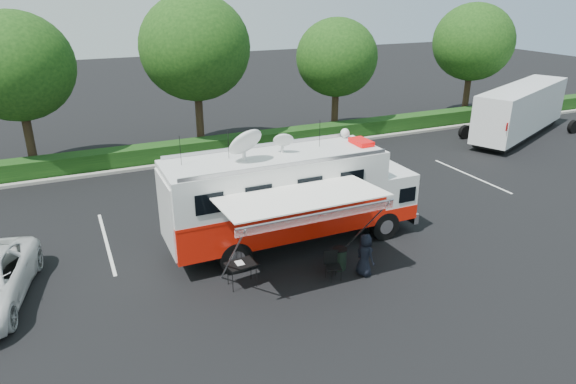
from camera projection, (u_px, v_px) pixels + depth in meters
name	position (u px, v px, depth m)	size (l,w,h in m)	color
ground_plane	(293.00, 243.00, 19.55)	(120.00, 120.00, 0.00)	black
back_border	(216.00, 64.00, 29.04)	(60.00, 6.14, 8.87)	#9E998E
stall_lines	(253.00, 215.00, 21.89)	(24.12, 5.50, 0.01)	silver
command_truck	(292.00, 196.00, 18.79)	(9.48, 2.61, 4.56)	black
awning	(303.00, 201.00, 15.81)	(5.18, 2.67, 3.13)	white
person	(364.00, 274.00, 17.39)	(0.73, 0.48, 1.50)	black
folding_table	(242.00, 265.00, 16.45)	(1.06, 0.81, 0.83)	black
folding_chair	(332.00, 262.00, 16.98)	(0.58, 0.61, 0.98)	black
trash_bin	(339.00, 258.00, 17.62)	(0.52, 0.52, 0.78)	black
semi_trailer	(521.00, 110.00, 32.85)	(10.56, 6.37, 3.26)	silver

